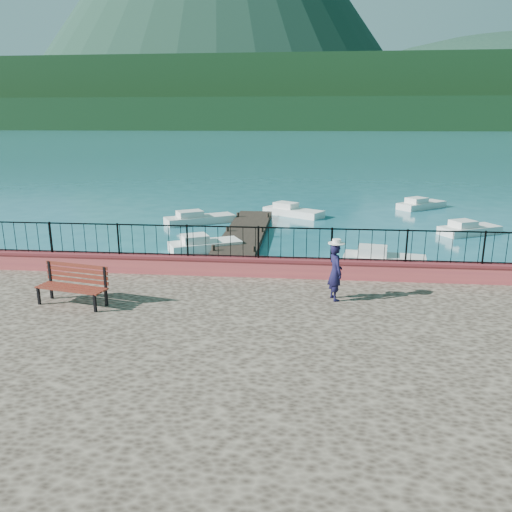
% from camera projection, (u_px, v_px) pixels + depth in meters
% --- Properties ---
extents(ground, '(2000.00, 2000.00, 0.00)m').
position_uv_depth(ground, '(256.00, 369.00, 12.15)').
color(ground, '#19596B').
rests_on(ground, ground).
extents(parapet, '(28.00, 0.46, 0.58)m').
position_uv_depth(parapet, '(268.00, 267.00, 15.31)').
color(parapet, '#CB4B49').
rests_on(parapet, promenade).
extents(railing, '(27.00, 0.05, 0.95)m').
position_uv_depth(railing, '(268.00, 243.00, 15.11)').
color(railing, black).
rests_on(railing, parapet).
extents(dock, '(2.00, 16.00, 0.30)m').
position_uv_depth(dock, '(240.00, 243.00, 23.82)').
color(dock, '#2D231C').
rests_on(dock, ground).
extents(far_forest, '(900.00, 60.00, 18.00)m').
position_uv_depth(far_forest, '(306.00, 114.00, 297.70)').
color(far_forest, black).
rests_on(far_forest, ground).
extents(foothills, '(900.00, 120.00, 44.00)m').
position_uv_depth(foothills, '(307.00, 96.00, 351.86)').
color(foothills, black).
rests_on(foothills, ground).
extents(park_bench, '(1.97, 1.01, 1.04)m').
position_uv_depth(park_bench, '(73.00, 293.00, 12.94)').
color(park_bench, black).
rests_on(park_bench, promenade).
extents(person, '(0.53, 0.65, 1.54)m').
position_uv_depth(person, '(335.00, 272.00, 13.18)').
color(person, black).
rests_on(person, promenade).
extents(hat, '(0.44, 0.44, 0.12)m').
position_uv_depth(hat, '(337.00, 241.00, 12.96)').
color(hat, white).
rests_on(hat, person).
extents(boat_0, '(3.48, 2.64, 0.80)m').
position_uv_depth(boat_0, '(205.00, 242.00, 23.07)').
color(boat_0, white).
rests_on(boat_0, ground).
extents(boat_1, '(3.48, 1.84, 0.80)m').
position_uv_depth(boat_1, '(385.00, 256.00, 20.65)').
color(boat_1, silver).
rests_on(boat_1, ground).
extents(boat_2, '(3.48, 2.62, 0.80)m').
position_uv_depth(boat_2, '(470.00, 227.00, 26.35)').
color(boat_2, silver).
rests_on(boat_2, ground).
extents(boat_3, '(4.13, 3.18, 0.80)m').
position_uv_depth(boat_3, '(200.00, 216.00, 29.17)').
color(boat_3, silver).
rests_on(boat_3, ground).
extents(boat_4, '(3.99, 3.20, 0.80)m').
position_uv_depth(boat_4, '(293.00, 209.00, 31.51)').
color(boat_4, white).
rests_on(boat_4, ground).
extents(boat_5, '(3.66, 3.29, 0.80)m').
position_uv_depth(boat_5, '(422.00, 202.00, 34.09)').
color(boat_5, silver).
rests_on(boat_5, ground).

